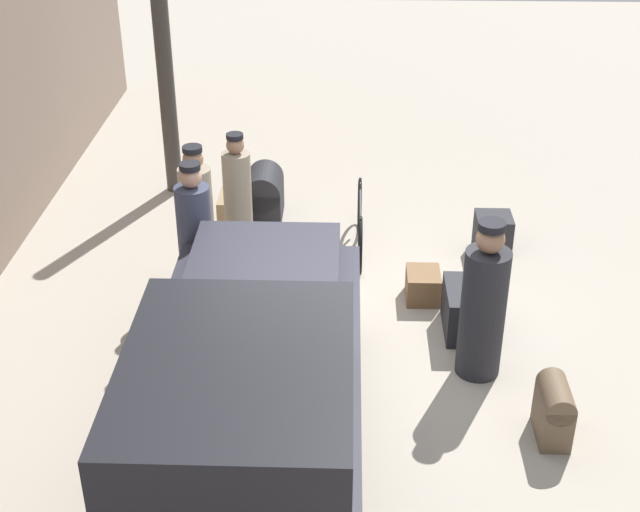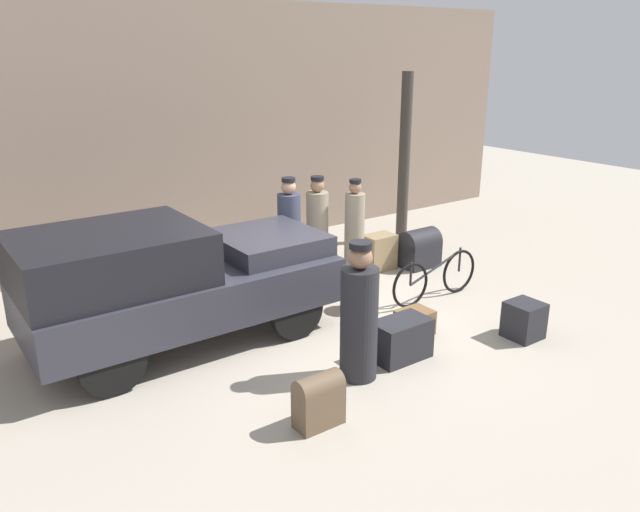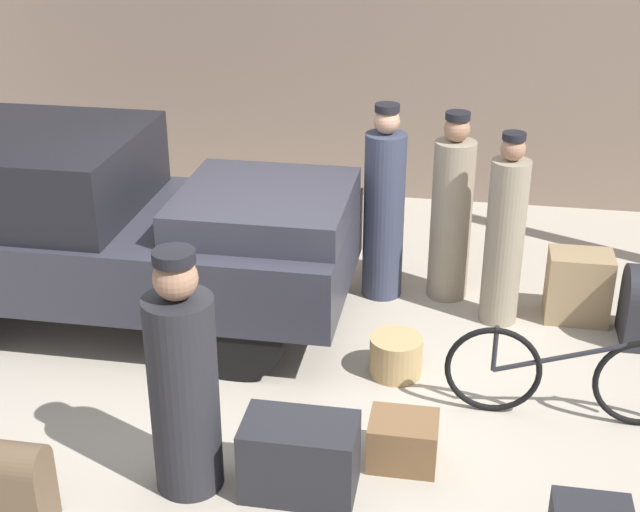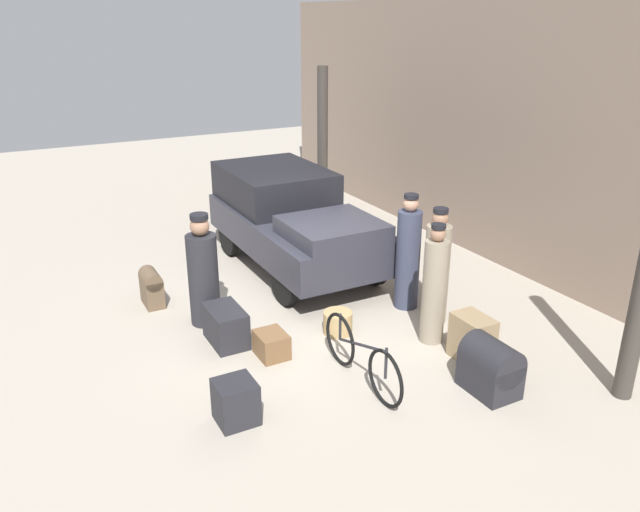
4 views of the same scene
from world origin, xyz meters
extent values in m
plane|color=#A89E8E|center=(0.00, 0.00, 0.00)|extent=(30.00, 30.00, 0.00)
cube|color=gray|center=(0.00, 4.08, 2.25)|extent=(16.00, 0.15, 4.50)
cylinder|color=#38332D|center=(3.75, 2.36, 1.63)|extent=(0.22, 0.22, 3.26)
cylinder|color=black|center=(-0.40, 1.53, 0.38)|extent=(0.76, 0.12, 0.76)
cylinder|color=black|center=(-0.40, -0.12, 0.38)|extent=(0.76, 0.12, 0.76)
cylinder|color=black|center=(-2.84, 1.53, 0.38)|extent=(0.76, 0.12, 0.76)
cylinder|color=black|center=(-2.84, -0.12, 0.38)|extent=(0.76, 0.12, 0.76)
cube|color=#2D2D38|center=(-1.62, 0.70, 0.69)|extent=(3.94, 1.80, 0.59)
cube|color=black|center=(-2.51, 0.70, 1.31)|extent=(2.16, 1.66, 0.64)
cube|color=#2D2D38|center=(-0.34, 0.70, 1.12)|extent=(1.38, 1.41, 0.26)
torus|color=black|center=(2.58, -0.22, 0.35)|extent=(0.69, 0.04, 0.69)
torus|color=black|center=(1.54, -0.22, 0.35)|extent=(0.69, 0.04, 0.69)
cylinder|color=#232328|center=(2.06, -0.22, 0.52)|extent=(1.05, 0.04, 0.38)
cylinder|color=#232328|center=(1.54, -0.22, 0.53)|extent=(0.04, 0.04, 0.36)
cylinder|color=#232328|center=(2.58, -0.22, 0.54)|extent=(0.04, 0.04, 0.39)
cylinder|color=tan|center=(0.81, 0.16, 0.16)|extent=(0.41, 0.41, 0.32)
cylinder|color=gray|center=(1.60, 1.19, 0.73)|extent=(0.33, 0.33, 1.46)
sphere|color=#936B51|center=(1.60, 1.19, 1.56)|extent=(0.20, 0.20, 0.20)
cylinder|color=black|center=(1.60, 1.19, 1.66)|extent=(0.19, 0.19, 0.06)
cylinder|color=#33384C|center=(0.55, 1.51, 0.76)|extent=(0.36, 0.36, 1.53)
sphere|color=tan|center=(0.55, 1.51, 1.64)|extent=(0.23, 0.23, 0.23)
cylinder|color=black|center=(0.55, 1.51, 1.76)|extent=(0.21, 0.21, 0.06)
cylinder|color=#232328|center=(-0.38, -1.38, 0.67)|extent=(0.44, 0.44, 1.35)
sphere|color=#936B51|center=(-0.38, -1.38, 1.48)|extent=(0.27, 0.27, 0.27)
cylinder|color=black|center=(-0.38, -1.38, 1.62)|extent=(0.26, 0.26, 0.07)
cylinder|color=gray|center=(1.14, 1.59, 0.73)|extent=(0.36, 0.36, 1.47)
sphere|color=#936B51|center=(1.14, 1.59, 1.58)|extent=(0.23, 0.23, 0.23)
cylinder|color=black|center=(1.14, 1.59, 1.70)|extent=(0.21, 0.21, 0.06)
cube|color=#937A56|center=(2.27, 1.33, 0.31)|extent=(0.54, 0.38, 0.62)
cube|color=#232328|center=(2.94, 1.03, 0.22)|extent=(0.66, 0.48, 0.44)
cylinder|color=#232328|center=(2.94, 1.03, 0.44)|extent=(0.66, 0.48, 0.48)
cube|color=#232328|center=(0.33, -1.33, 0.25)|extent=(0.72, 0.44, 0.51)
cube|color=brown|center=(-1.34, -1.92, 0.22)|extent=(0.50, 0.27, 0.44)
cylinder|color=brown|center=(-1.34, -1.92, 0.44)|extent=(0.50, 0.27, 0.27)
cube|color=#232328|center=(2.07, -1.85, 0.25)|extent=(0.43, 0.43, 0.49)
cube|color=brown|center=(0.96, -0.93, 0.17)|extent=(0.46, 0.37, 0.33)
camera|label=1|loc=(-7.58, -0.06, 5.34)|focal=50.00mm
camera|label=2|loc=(-4.54, -6.41, 3.69)|focal=35.00mm
camera|label=3|loc=(1.25, -5.81, 3.78)|focal=50.00mm
camera|label=4|loc=(7.61, -3.76, 4.22)|focal=35.00mm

